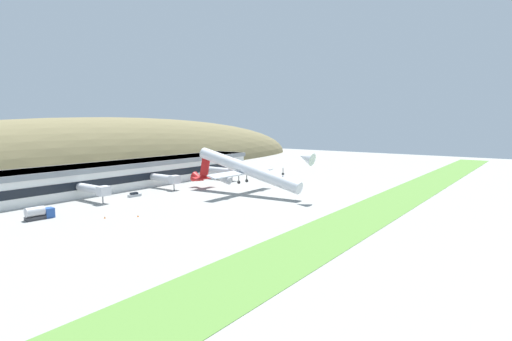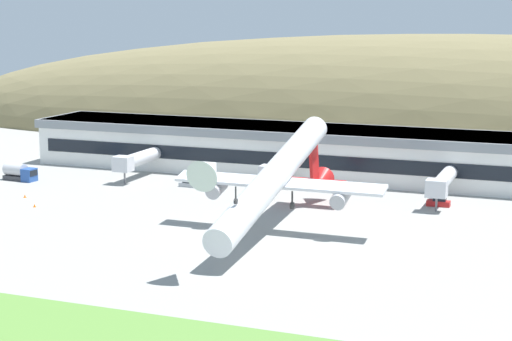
{
  "view_description": "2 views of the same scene",
  "coord_description": "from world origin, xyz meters",
  "px_view_note": "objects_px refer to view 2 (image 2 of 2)",
  "views": [
    {
      "loc": [
        -96.65,
        -77.26,
        24.93
      ],
      "look_at": [
        13.08,
        3.62,
        8.14
      ],
      "focal_mm": 28.0,
      "sensor_mm": 36.0,
      "label": 1
    },
    {
      "loc": [
        52.7,
        -109.37,
        32.51
      ],
      "look_at": [
        9.54,
        3.23,
        10.02
      ],
      "focal_mm": 60.0,
      "sensor_mm": 36.0,
      "label": 2
    }
  ],
  "objects_px": {
    "service_car_1": "(191,184)",
    "traffic_cone_1": "(35,205)",
    "jetway_0": "(136,160)",
    "service_car_0": "(439,202)",
    "jetway_1": "(278,169)",
    "traffic_cone_0": "(25,196)",
    "jetway_2": "(442,182)",
    "cargo_airplane": "(276,178)",
    "fuel_truck": "(19,172)",
    "terminal_building": "(303,148)"
  },
  "relations": [
    {
      "from": "cargo_airplane",
      "to": "fuel_truck",
      "type": "distance_m",
      "value": 63.94
    },
    {
      "from": "jetway_2",
      "to": "traffic_cone_1",
      "type": "distance_m",
      "value": 69.23
    },
    {
      "from": "service_car_1",
      "to": "traffic_cone_0",
      "type": "height_order",
      "value": "service_car_1"
    },
    {
      "from": "service_car_0",
      "to": "fuel_truck",
      "type": "xyz_separation_m",
      "value": [
        -80.14,
        -6.7,
        0.87
      ]
    },
    {
      "from": "service_car_1",
      "to": "traffic_cone_1",
      "type": "distance_m",
      "value": 30.26
    },
    {
      "from": "jetway_0",
      "to": "traffic_cone_1",
      "type": "relative_size",
      "value": 25.44
    },
    {
      "from": "terminal_building",
      "to": "traffic_cone_0",
      "type": "xyz_separation_m",
      "value": [
        -39.38,
        -38.25,
        -5.2
      ]
    },
    {
      "from": "service_car_0",
      "to": "cargo_airplane",
      "type": "bearing_deg",
      "value": -126.49
    },
    {
      "from": "traffic_cone_0",
      "to": "traffic_cone_1",
      "type": "xyz_separation_m",
      "value": [
        6.05,
        -5.67,
        0.0
      ]
    },
    {
      "from": "jetway_1",
      "to": "service_car_0",
      "type": "height_order",
      "value": "jetway_1"
    },
    {
      "from": "service_car_1",
      "to": "traffic_cone_0",
      "type": "bearing_deg",
      "value": -140.84
    },
    {
      "from": "service_car_0",
      "to": "fuel_truck",
      "type": "distance_m",
      "value": 80.43
    },
    {
      "from": "jetway_1",
      "to": "cargo_airplane",
      "type": "xyz_separation_m",
      "value": [
        9.96,
        -29.4,
        4.32
      ]
    },
    {
      "from": "jetway_1",
      "to": "jetway_2",
      "type": "relative_size",
      "value": 0.85
    },
    {
      "from": "terminal_building",
      "to": "jetway_0",
      "type": "xyz_separation_m",
      "value": [
        -28.91,
        -16.57,
        -1.49
      ]
    },
    {
      "from": "jetway_0",
      "to": "traffic_cone_1",
      "type": "xyz_separation_m",
      "value": [
        -4.42,
        -27.35,
        -3.71
      ]
    },
    {
      "from": "terminal_building",
      "to": "jetway_0",
      "type": "bearing_deg",
      "value": -150.18
    },
    {
      "from": "service_car_1",
      "to": "traffic_cone_1",
      "type": "height_order",
      "value": "service_car_1"
    },
    {
      "from": "jetway_2",
      "to": "cargo_airplane",
      "type": "height_order",
      "value": "cargo_airplane"
    },
    {
      "from": "jetway_1",
      "to": "traffic_cone_1",
      "type": "bearing_deg",
      "value": -140.61
    },
    {
      "from": "jetway_2",
      "to": "traffic_cone_0",
      "type": "relative_size",
      "value": 28.39
    },
    {
      "from": "jetway_0",
      "to": "service_car_1",
      "type": "xyz_separation_m",
      "value": [
        12.97,
        -2.59,
        -3.41
      ]
    },
    {
      "from": "terminal_building",
      "to": "jetway_2",
      "type": "xyz_separation_m",
      "value": [
        30.53,
        -17.47,
        -1.49
      ]
    },
    {
      "from": "fuel_truck",
      "to": "traffic_cone_1",
      "type": "distance_m",
      "value": 24.82
    },
    {
      "from": "jetway_0",
      "to": "cargo_airplane",
      "type": "relative_size",
      "value": 0.28
    },
    {
      "from": "jetway_2",
      "to": "traffic_cone_0",
      "type": "distance_m",
      "value": 73.03
    },
    {
      "from": "service_car_1",
      "to": "fuel_truck",
      "type": "relative_size",
      "value": 0.65
    },
    {
      "from": "jetway_1",
      "to": "jetway_2",
      "type": "height_order",
      "value": "same"
    },
    {
      "from": "traffic_cone_1",
      "to": "jetway_0",
      "type": "bearing_deg",
      "value": 80.81
    },
    {
      "from": "service_car_0",
      "to": "traffic_cone_1",
      "type": "height_order",
      "value": "service_car_0"
    },
    {
      "from": "cargo_airplane",
      "to": "service_car_0",
      "type": "xyz_separation_m",
      "value": [
        19.82,
        26.79,
        -7.62
      ]
    },
    {
      "from": "service_car_1",
      "to": "fuel_truck",
      "type": "bearing_deg",
      "value": -169.5
    },
    {
      "from": "service_car_0",
      "to": "traffic_cone_0",
      "type": "xyz_separation_m",
      "value": [
        -69.67,
        -19.51,
        -0.42
      ]
    },
    {
      "from": "jetway_1",
      "to": "traffic_cone_0",
      "type": "height_order",
      "value": "jetway_1"
    },
    {
      "from": "cargo_airplane",
      "to": "jetway_2",
      "type": "bearing_deg",
      "value": 54.43
    },
    {
      "from": "jetway_0",
      "to": "fuel_truck",
      "type": "distance_m",
      "value": 22.88
    },
    {
      "from": "service_car_1",
      "to": "traffic_cone_1",
      "type": "relative_size",
      "value": 7.8
    },
    {
      "from": "jetway_1",
      "to": "traffic_cone_1",
      "type": "relative_size",
      "value": 24.02
    },
    {
      "from": "jetway_1",
      "to": "service_car_0",
      "type": "bearing_deg",
      "value": -5.01
    },
    {
      "from": "jetway_1",
      "to": "fuel_truck",
      "type": "bearing_deg",
      "value": -169.52
    },
    {
      "from": "jetway_1",
      "to": "traffic_cone_1",
      "type": "height_order",
      "value": "jetway_1"
    },
    {
      "from": "traffic_cone_1",
      "to": "service_car_1",
      "type": "bearing_deg",
      "value": 54.91
    },
    {
      "from": "traffic_cone_1",
      "to": "service_car_0",
      "type": "bearing_deg",
      "value": 21.59
    },
    {
      "from": "terminal_building",
      "to": "service_car_1",
      "type": "distance_m",
      "value": 25.41
    },
    {
      "from": "service_car_1",
      "to": "traffic_cone_0",
      "type": "distance_m",
      "value": 30.23
    },
    {
      "from": "fuel_truck",
      "to": "cargo_airplane",
      "type": "bearing_deg",
      "value": -18.42
    },
    {
      "from": "cargo_airplane",
      "to": "service_car_1",
      "type": "xyz_separation_m",
      "value": [
        -26.41,
        26.38,
        -7.73
      ]
    },
    {
      "from": "jetway_0",
      "to": "service_car_1",
      "type": "bearing_deg",
      "value": -11.3
    },
    {
      "from": "jetway_0",
      "to": "fuel_truck",
      "type": "xyz_separation_m",
      "value": [
        -20.95,
        -8.88,
        -2.43
      ]
    },
    {
      "from": "traffic_cone_0",
      "to": "jetway_1",
      "type": "bearing_deg",
      "value": 29.01
    }
  ]
}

